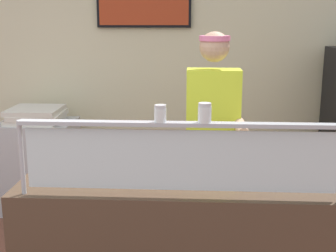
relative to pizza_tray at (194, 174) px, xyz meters
name	(u,v)px	position (x,y,z in m)	size (l,w,h in m)	color
shop_rear_unit	(188,68)	(-0.08, 2.16, 0.39)	(6.22, 0.13, 2.70)	beige
serving_counter	(181,251)	(-0.07, 0.00, -0.49)	(1.82, 0.76, 0.95)	#4C3828
sneeze_guard	(180,149)	(-0.07, -0.32, 0.24)	(1.65, 0.06, 0.39)	#B2B5BC
pizza_tray	(194,174)	(0.00, 0.00, 0.00)	(0.42, 0.42, 0.04)	#9EA0A8
pizza_server	(196,171)	(0.01, -0.02, 0.02)	(0.07, 0.28, 0.01)	#ADAFB7
parmesan_shaker	(160,115)	(-0.17, -0.32, 0.41)	(0.06, 0.06, 0.09)	white
pepper_flake_shaker	(205,114)	(0.05, -0.32, 0.42)	(0.07, 0.07, 0.10)	white
worker_figure	(213,138)	(0.14, 0.69, 0.04)	(0.41, 0.50, 1.76)	#23232D
prep_shelf	(40,166)	(-1.51, 1.68, -0.53)	(0.70, 0.55, 0.88)	#B7BABF
pizza_box_stack	(36,115)	(-1.51, 1.68, -0.02)	(0.52, 0.50, 0.13)	silver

